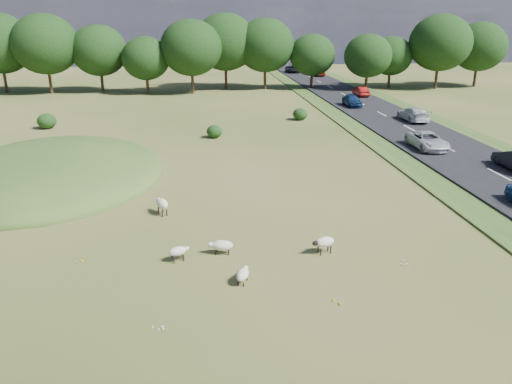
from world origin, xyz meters
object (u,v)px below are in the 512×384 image
sheep_1 (324,242)px  car_6 (361,91)px  car_0 (352,100)px  sheep_0 (162,204)px  car_2 (318,72)px  car_5 (413,114)px  sheep_3 (178,251)px  car_3 (293,69)px  sheep_2 (243,274)px  car_1 (427,140)px  sheep_4 (221,245)px

sheep_1 → car_6: size_ratio=0.31×
car_0 → sheep_0: bearing=-122.3°
car_2 → car_5: size_ratio=1.02×
sheep_3 → car_3: 84.43m
sheep_2 → car_1: size_ratio=0.24×
car_1 → sheep_0: bearing=-150.5°
sheep_0 → car_1: size_ratio=0.27×
car_5 → sheep_0: bearing=43.5°
car_5 → car_6: (0.00, 18.34, -0.08)m
car_6 → sheep_1: bearing=70.4°
sheep_1 → car_6: (17.33, 48.53, 0.31)m
sheep_2 → car_3: size_ratio=0.23×
car_0 → car_1: (0.00, -21.95, -0.04)m
car_2 → car_3: bearing=-59.4°
car_1 → car_3: size_ratio=0.98×
sheep_3 → car_0: (20.52, 40.31, 0.47)m
sheep_3 → car_1: size_ratio=0.21×
car_0 → sheep_4: bearing=-114.9°
car_1 → car_5: car_5 is taller
sheep_0 → car_3: car_3 is taller
sheep_4 → car_2: 78.18m
sheep_3 → car_6: size_ratio=0.26×
sheep_0 → car_0: (21.65, 34.21, 0.32)m
sheep_3 → car_6: bearing=38.8°
car_2 → car_6: size_ratio=1.30×
sheep_2 → car_2: car_2 is taller
sheep_3 → car_2: 79.30m
car_6 → sheep_4: bearing=65.1°
car_1 → car_6: 30.44m
sheep_2 → car_2: 80.75m
sheep_0 → sheep_3: sheep_0 is taller
car_5 → car_6: bearing=-90.0°
car_2 → sheep_3: bearing=72.1°
sheep_1 → car_0: bearing=-127.4°
car_0 → car_5: car_5 is taller
car_1 → car_5: (3.80, 11.87, 0.05)m
sheep_1 → sheep_4: sheep_1 is taller
sheep_4 → car_5: bearing=-120.0°
sheep_0 → car_3: 78.84m
car_0 → car_3: car_0 is taller
car_5 → car_0: bearing=-69.4°
sheep_4 → car_1: (18.47, 17.83, 0.49)m
sheep_2 → car_3: (17.69, 84.26, 0.54)m
car_3 → car_6: bearing=-83.5°
car_3 → car_6: (3.80, -33.34, -0.04)m
car_3 → car_5: 51.81m
sheep_3 → sheep_4: sheep_3 is taller
sheep_0 → sheep_4: bearing=-174.4°
car_0 → car_1: bearing=-90.0°
car_1 → sheep_4: bearing=-136.0°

